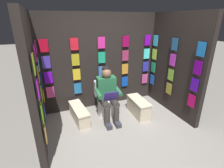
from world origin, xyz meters
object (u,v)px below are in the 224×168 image
object	(u,v)px
toilet	(105,101)
person_reading	(108,94)
comic_longbox_near	(79,114)
comic_longbox_far	(138,107)

from	to	relation	value
toilet	person_reading	bearing A→B (deg)	90.43
comic_longbox_near	comic_longbox_far	distance (m)	1.36
person_reading	toilet	bearing A→B (deg)	-89.57
toilet	comic_longbox_near	bearing A→B (deg)	8.53
comic_longbox_far	comic_longbox_near	bearing A→B (deg)	-9.41
toilet	comic_longbox_near	distance (m)	0.65
toilet	comic_longbox_far	bearing A→B (deg)	157.84
toilet	person_reading	world-z (taller)	person_reading
person_reading	comic_longbox_far	distance (m)	0.83
toilet	comic_longbox_far	world-z (taller)	toilet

